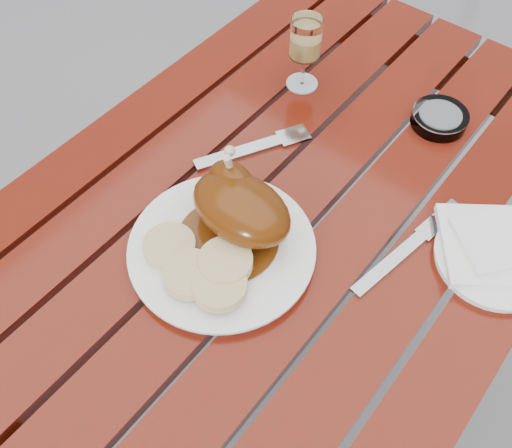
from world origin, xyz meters
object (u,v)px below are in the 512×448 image
at_px(wine_glass, 304,54).
at_px(ashtray, 439,118).
at_px(table, 286,301).
at_px(dinner_plate, 222,250).
at_px(side_plate, 494,258).

bearing_deg(wine_glass, ashtray, 15.11).
height_order(wine_glass, ashtray, wine_glass).
bearing_deg(table, dinner_plate, -97.85).
bearing_deg(table, ashtray, 71.21).
distance_m(dinner_plate, ashtray, 0.49).
xyz_separation_m(dinner_plate, side_plate, (0.34, 0.25, -0.00)).
bearing_deg(side_plate, dinner_plate, -143.26).
bearing_deg(side_plate, ashtray, 134.49).
distance_m(table, wine_glass, 0.53).
distance_m(wine_glass, side_plate, 0.50).
relative_size(table, dinner_plate, 4.10).
distance_m(dinner_plate, wine_glass, 0.43).
xyz_separation_m(table, ashtray, (0.10, 0.31, 0.39)).
height_order(table, dinner_plate, dinner_plate).
bearing_deg(ashtray, dinner_plate, -105.09).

